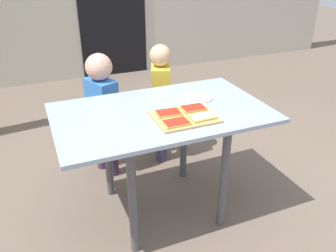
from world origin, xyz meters
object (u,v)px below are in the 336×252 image
(pizza_slice_near_left, at_px, (177,123))
(pizza_slice_near_right, at_px, (202,117))
(plate_white_right, at_px, (197,97))
(dining_table, at_px, (162,125))
(cutting_board, at_px, (184,117))
(pizza_slice_far_left, at_px, (168,113))
(pizza_slice_far_right, at_px, (193,108))
(child_right, at_px, (161,97))
(child_left, at_px, (102,106))

(pizza_slice_near_left, xyz_separation_m, pizza_slice_near_right, (0.16, 0.01, 0.00))
(pizza_slice_near_left, xyz_separation_m, plate_white_right, (0.28, 0.31, -0.02))
(dining_table, height_order, cutting_board, cutting_board)
(dining_table, relative_size, pizza_slice_near_left, 8.72)
(pizza_slice_far_left, height_order, plate_white_right, pizza_slice_far_left)
(cutting_board, distance_m, pizza_slice_near_right, 0.10)
(pizza_slice_far_right, relative_size, child_right, 0.16)
(pizza_slice_near_right, distance_m, child_left, 0.91)
(child_left, bearing_deg, pizza_slice_far_left, -70.06)
(child_left, bearing_deg, cutting_board, -66.60)
(dining_table, xyz_separation_m, child_right, (0.24, 0.63, -0.09))
(child_left, bearing_deg, pizza_slice_near_right, -63.34)
(cutting_board, xyz_separation_m, pizza_slice_near_left, (-0.08, -0.07, 0.01))
(child_right, bearing_deg, pizza_slice_far_left, -108.08)
(pizza_slice_near_right, relative_size, child_left, 0.16)
(pizza_slice_near_right, xyz_separation_m, child_left, (-0.40, 0.79, -0.19))
(pizza_slice_far_right, bearing_deg, child_left, 121.26)
(cutting_board, height_order, pizza_slice_far_left, pizza_slice_far_left)
(child_left, bearing_deg, child_right, 4.89)
(pizza_slice_far_right, bearing_deg, pizza_slice_near_left, -140.49)
(cutting_board, relative_size, pizza_slice_far_right, 2.35)
(pizza_slice_far_right, bearing_deg, cutting_board, -143.99)
(pizza_slice_near_left, bearing_deg, child_right, 74.36)
(pizza_slice_near_right, xyz_separation_m, child_right, (0.08, 0.83, -0.21))
(cutting_board, xyz_separation_m, pizza_slice_near_right, (0.08, -0.06, 0.01))
(pizza_slice_near_left, xyz_separation_m, child_left, (-0.24, 0.81, -0.19))
(pizza_slice_far_left, relative_size, child_right, 0.16)
(dining_table, bearing_deg, pizza_slice_near_right, -51.09)
(pizza_slice_near_left, bearing_deg, child_left, 106.56)
(pizza_slice_far_right, relative_size, pizza_slice_far_left, 0.97)
(pizza_slice_far_right, distance_m, child_left, 0.80)
(dining_table, relative_size, pizza_slice_near_right, 8.55)
(cutting_board, height_order, pizza_slice_far_right, pizza_slice_far_right)
(pizza_slice_near_left, xyz_separation_m, child_right, (0.24, 0.85, -0.21))
(pizza_slice_near_right, relative_size, child_right, 0.15)
(plate_white_right, height_order, child_left, child_left)
(cutting_board, distance_m, child_right, 0.81)
(cutting_board, relative_size, pizza_slice_far_left, 2.29)
(pizza_slice_near_right, bearing_deg, pizza_slice_far_right, 86.72)
(pizza_slice_near_left, distance_m, pizza_slice_near_right, 0.16)
(pizza_slice_near_left, bearing_deg, cutting_board, 43.12)
(pizza_slice_far_left, xyz_separation_m, plate_white_right, (0.27, 0.18, -0.02))
(pizza_slice_far_left, bearing_deg, child_right, 71.92)
(pizza_slice_near_left, distance_m, child_right, 0.90)
(pizza_slice_near_left, height_order, child_right, child_right)
(dining_table, xyz_separation_m, pizza_slice_near_left, (0.00, -0.21, 0.12))
(pizza_slice_far_left, bearing_deg, pizza_slice_near_left, -91.82)
(cutting_board, bearing_deg, pizza_slice_near_left, -136.88)
(pizza_slice_near_right, bearing_deg, pizza_slice_near_left, -175.80)
(pizza_slice_near_left, distance_m, child_left, 0.86)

